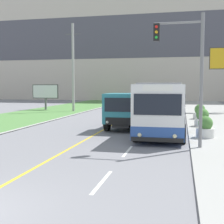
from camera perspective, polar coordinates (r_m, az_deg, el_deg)
name	(u,v)px	position (r m, az deg, el deg)	size (l,w,h in m)	color
apartment_block_background	(158,41)	(67.05, 8.38, 12.66)	(80.00, 8.04, 24.41)	beige
city_bus	(161,110)	(17.80, 9.01, 0.34)	(2.69, 6.12, 3.08)	white
dump_truck	(126,111)	(21.13, 2.66, 0.19)	(2.44, 6.94, 2.44)	black
car_distant	(172,104)	(40.05, 10.86, 1.47)	(1.80, 4.30, 1.45)	silver
utility_pole_far	(73,67)	(36.45, -7.13, 8.10)	(1.80, 0.28, 10.03)	#9E9E99
traffic_light_mast	(188,64)	(14.85, 13.67, 8.56)	(2.28, 0.32, 6.20)	slate
billboard_small	(45,92)	(39.20, -12.07, 3.55)	(3.33, 0.24, 3.12)	#59595B
planter_round_near	(205,128)	(17.96, 16.71, -2.84)	(0.99, 0.99, 1.19)	silver
planter_round_second	(202,118)	(23.02, 16.21, -1.13)	(1.10, 1.10, 1.25)	silver
planter_round_third	(200,112)	(28.10, 15.76, -0.08)	(1.14, 1.14, 1.27)	silver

